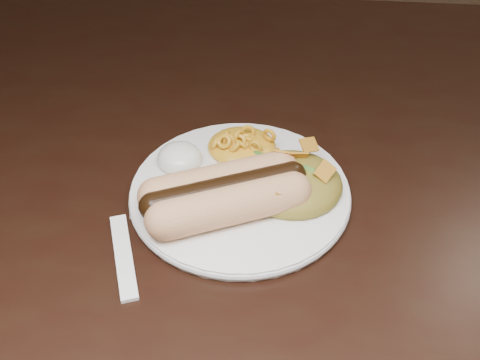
{
  "coord_description": "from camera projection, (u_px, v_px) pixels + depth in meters",
  "views": [
    {
      "loc": [
        0.03,
        -0.43,
        1.14
      ],
      "look_at": [
        -0.01,
        -0.03,
        0.77
      ],
      "focal_mm": 42.0,
      "sensor_mm": 36.0,
      "label": 1
    }
  ],
  "objects": [
    {
      "name": "table",
      "position": [
        250.0,
        239.0,
        0.64
      ],
      "size": [
        1.6,
        0.9,
        0.75
      ],
      "color": "black",
      "rests_on": "floor"
    },
    {
      "name": "mac_and_cheese",
      "position": [
        242.0,
        139.0,
        0.59
      ],
      "size": [
        0.09,
        0.09,
        0.03
      ],
      "primitive_type": "ellipsoid",
      "rotation": [
        0.0,
        0.0,
        0.36
      ],
      "color": "gold",
      "rests_on": "plate"
    },
    {
      "name": "hotdog",
      "position": [
        225.0,
        193.0,
        0.52
      ],
      "size": [
        0.13,
        0.12,
        0.04
      ],
      "rotation": [
        0.0,
        0.0,
        0.42
      ],
      "color": "#F8C78B",
      "rests_on": "plate"
    },
    {
      "name": "plate",
      "position": [
        240.0,
        192.0,
        0.56
      ],
      "size": [
        0.23,
        0.23,
        0.01
      ],
      "primitive_type": "cylinder",
      "rotation": [
        0.0,
        0.0,
        -0.08
      ],
      "color": "white",
      "rests_on": "table"
    },
    {
      "name": "taco_salad",
      "position": [
        292.0,
        176.0,
        0.54
      ],
      "size": [
        0.1,
        0.09,
        0.04
      ],
      "rotation": [
        0.0,
        0.0,
        0.36
      ],
      "color": "#B65B18",
      "rests_on": "plate"
    },
    {
      "name": "fork",
      "position": [
        124.0,
        256.0,
        0.5
      ],
      "size": [
        0.08,
        0.15,
        0.0
      ],
      "primitive_type": "cube",
      "rotation": [
        0.0,
        0.0,
        0.36
      ],
      "color": "white",
      "rests_on": "table"
    },
    {
      "name": "sour_cream",
      "position": [
        179.0,
        153.0,
        0.57
      ],
      "size": [
        0.06,
        0.06,
        0.03
      ],
      "primitive_type": "ellipsoid",
      "rotation": [
        0.0,
        0.0,
        0.38
      ],
      "color": "white",
      "rests_on": "plate"
    }
  ]
}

